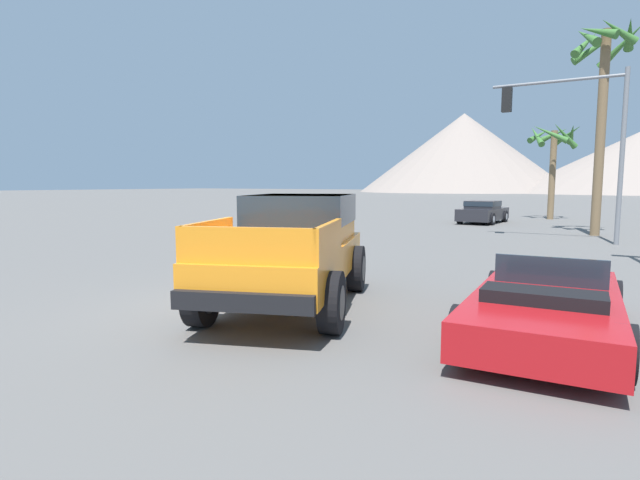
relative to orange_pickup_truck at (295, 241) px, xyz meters
The scene contains 8 objects.
ground_plane 1.31m from the orange_pickup_truck, 119.88° to the right, with size 320.00×320.00×0.00m, color #5B5956.
orange_pickup_truck is the anchor object (origin of this frame).
red_convertible_car 4.19m from the orange_pickup_truck, ahead, with size 2.11×4.44×1.05m.
parked_car_dark 20.21m from the orange_pickup_truck, 94.29° to the left, with size 2.02×4.13×1.19m.
traffic_light_main 13.46m from the orange_pickup_truck, 76.08° to the left, with size 4.42×0.38×5.97m.
palm_tree_tall 17.15m from the orange_pickup_truck, 75.97° to the left, with size 2.80×2.76×8.47m.
palm_tree_short 25.26m from the orange_pickup_truck, 87.15° to the left, with size 2.99×2.93×5.60m.
distant_mountain_range 128.65m from the orange_pickup_truck, 89.24° to the left, with size 110.01×67.70×20.08m.
Camera 1 is at (5.34, -6.63, 2.10)m, focal length 28.00 mm.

